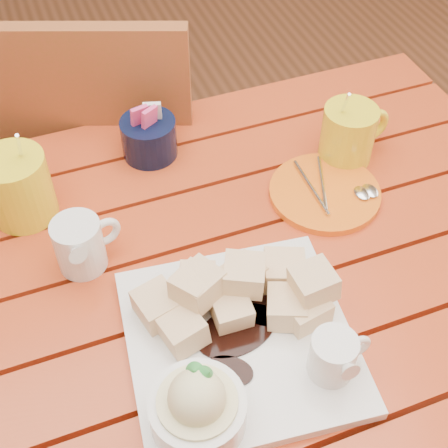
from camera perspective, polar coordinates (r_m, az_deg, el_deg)
name	(u,v)px	position (r m, az deg, el deg)	size (l,w,h in m)	color
table	(194,320)	(0.99, -2.79, -8.76)	(1.20, 0.79, 0.75)	#A63115
dessert_plate	(234,343)	(0.80, 0.90, -10.79)	(0.32, 0.32, 0.12)	white
coffee_mug_left	(16,186)	(0.99, -18.50, 3.28)	(0.14, 0.10, 0.17)	yellow
coffee_mug_right	(349,133)	(1.06, 11.39, 8.15)	(0.13, 0.09, 0.15)	yellow
cream_pitcher	(81,244)	(0.90, -12.96, -1.80)	(0.10, 0.09, 0.09)	white
sugar_caddy	(149,137)	(1.07, -6.88, 7.92)	(0.09, 0.09, 0.10)	black
orange_saucer	(326,192)	(1.02, 9.29, 2.86)	(0.18, 0.18, 0.02)	orange
chair_far	(98,168)	(1.41, -11.46, 5.00)	(0.57, 0.57, 0.94)	brown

